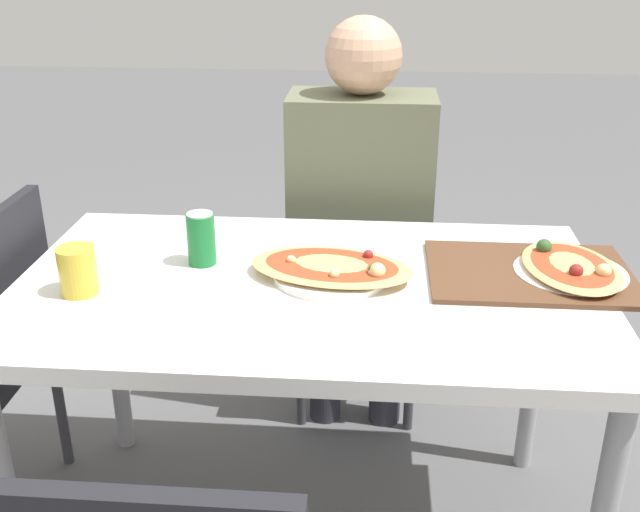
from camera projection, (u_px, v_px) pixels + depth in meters
dining_table at (309, 311)px, 1.70m from camera, size 1.32×0.78×0.74m
chair_far_seated at (360, 254)px, 2.42m from camera, size 0.40×0.40×0.86m
person_seated at (360, 195)px, 2.22m from camera, size 0.42×0.26×1.25m
pizza_main at (333, 269)px, 1.69m from camera, size 0.41×0.28×0.06m
soda_can at (201, 239)px, 1.74m from camera, size 0.07×0.07×0.12m
drink_glass at (78, 271)px, 1.60m from camera, size 0.08×0.08×0.11m
serving_tray at (529, 273)px, 1.70m from camera, size 0.46×0.33×0.01m
pizza_second at (571, 269)px, 1.69m from camera, size 0.25×0.33×0.06m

